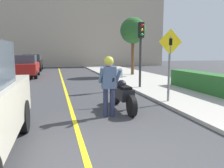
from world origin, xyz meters
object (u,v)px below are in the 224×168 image
(traffic_light, at_px, (141,42))
(crossing_sign, at_px, (170,58))
(motorcycle, at_px, (123,94))
(parked_car_red, at_px, (25,66))
(street_tree, at_px, (133,31))
(person_biker, at_px, (109,80))
(parked_car_black, at_px, (33,62))

(traffic_light, bearing_deg, crossing_sign, -93.94)
(motorcycle, bearing_deg, parked_car_red, 111.48)
(crossing_sign, distance_m, street_tree, 9.94)
(traffic_light, xyz_separation_m, parked_car_red, (-6.37, 7.25, -1.53))
(street_tree, bearing_deg, person_biker, -113.50)
(motorcycle, xyz_separation_m, traffic_light, (2.08, 3.65, 1.87))
(crossing_sign, bearing_deg, motorcycle, -169.77)
(crossing_sign, distance_m, traffic_light, 3.40)
(person_biker, bearing_deg, motorcycle, 46.55)
(street_tree, bearing_deg, traffic_light, -106.65)
(motorcycle, relative_size, traffic_light, 0.71)
(traffic_light, bearing_deg, motorcycle, -119.74)
(traffic_light, relative_size, parked_car_red, 0.77)
(motorcycle, relative_size, crossing_sign, 0.89)
(person_biker, relative_size, parked_car_red, 0.42)
(person_biker, bearing_deg, parked_car_black, 101.66)
(parked_car_red, distance_m, parked_car_black, 6.28)
(street_tree, bearing_deg, motorcycle, -111.79)
(person_biker, xyz_separation_m, parked_car_red, (-3.65, 11.58, -0.23))
(person_biker, bearing_deg, traffic_light, 57.78)
(person_biker, distance_m, parked_car_black, 18.23)
(crossing_sign, bearing_deg, parked_car_red, 120.18)
(motorcycle, relative_size, parked_car_red, 0.55)
(crossing_sign, height_order, parked_car_red, crossing_sign)
(motorcycle, relative_size, parked_car_black, 0.55)
(person_biker, bearing_deg, parked_car_red, 107.49)
(motorcycle, height_order, parked_car_red, parked_car_red)
(motorcycle, height_order, crossing_sign, crossing_sign)
(motorcycle, xyz_separation_m, parked_car_black, (-4.32, 17.18, 0.35))
(street_tree, xyz_separation_m, parked_car_red, (-8.23, 1.03, -2.69))
(person_biker, height_order, traffic_light, traffic_light)
(traffic_light, height_order, street_tree, street_tree)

